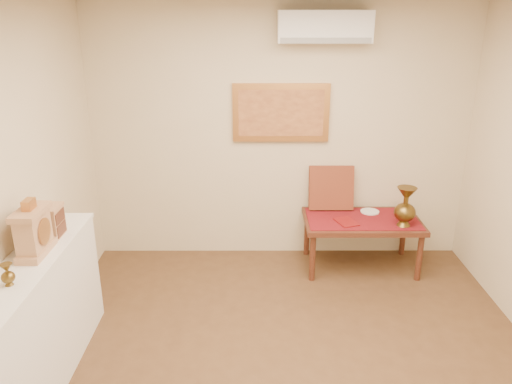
{
  "coord_description": "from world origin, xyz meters",
  "views": [
    {
      "loc": [
        -0.27,
        -2.9,
        2.59
      ],
      "look_at": [
        -0.26,
        1.15,
        1.12
      ],
      "focal_mm": 35.0,
      "sensor_mm": 36.0,
      "label": 1
    }
  ],
  "objects_px": {
    "display_ledge": "(30,334)",
    "low_table": "(362,225)",
    "wooden_chest": "(51,221)",
    "brass_urn_tall": "(406,203)",
    "mantel_clock": "(34,231)"
  },
  "relations": [
    {
      "from": "display_ledge",
      "to": "low_table",
      "type": "height_order",
      "value": "display_ledge"
    },
    {
      "from": "wooden_chest",
      "to": "low_table",
      "type": "distance_m",
      "value": 3.04
    },
    {
      "from": "brass_urn_tall",
      "to": "mantel_clock",
      "type": "distance_m",
      "value": 3.38
    },
    {
      "from": "mantel_clock",
      "to": "wooden_chest",
      "type": "distance_m",
      "value": 0.3
    },
    {
      "from": "display_ledge",
      "to": "wooden_chest",
      "type": "distance_m",
      "value": 0.82
    },
    {
      "from": "display_ledge",
      "to": "mantel_clock",
      "type": "relative_size",
      "value": 4.93
    },
    {
      "from": "brass_urn_tall",
      "to": "mantel_clock",
      "type": "bearing_deg",
      "value": -154.43
    },
    {
      "from": "display_ledge",
      "to": "mantel_clock",
      "type": "distance_m",
      "value": 0.71
    },
    {
      "from": "brass_urn_tall",
      "to": "display_ledge",
      "type": "xyz_separation_m",
      "value": [
        -3.05,
        -1.71,
        -0.31
      ]
    },
    {
      "from": "brass_urn_tall",
      "to": "wooden_chest",
      "type": "distance_m",
      "value": 3.26
    },
    {
      "from": "wooden_chest",
      "to": "display_ledge",
      "type": "bearing_deg",
      "value": -91.72
    },
    {
      "from": "low_table",
      "to": "display_ledge",
      "type": "bearing_deg",
      "value": -144.9
    },
    {
      "from": "mantel_clock",
      "to": "wooden_chest",
      "type": "relative_size",
      "value": 1.68
    },
    {
      "from": "wooden_chest",
      "to": "low_table",
      "type": "relative_size",
      "value": 0.2
    },
    {
      "from": "wooden_chest",
      "to": "mantel_clock",
      "type": "bearing_deg",
      "value": -89.55
    }
  ]
}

